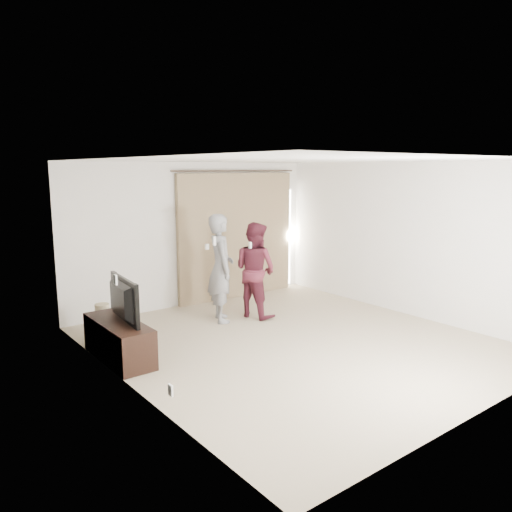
# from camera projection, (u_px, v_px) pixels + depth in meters

# --- Properties ---
(floor) EXTENTS (5.50, 5.50, 0.00)m
(floor) POSITION_uv_depth(u_px,v_px,m) (295.00, 342.00, 7.23)
(floor) COLOR tan
(floor) RESTS_ON ground
(wall_back) EXTENTS (5.00, 0.04, 2.60)m
(wall_back) POSITION_uv_depth(u_px,v_px,m) (195.00, 234.00, 9.15)
(wall_back) COLOR silver
(wall_back) RESTS_ON ground
(wall_left) EXTENTS (0.04, 5.50, 2.60)m
(wall_left) POSITION_uv_depth(u_px,v_px,m) (128.00, 277.00, 5.50)
(wall_left) COLOR silver
(wall_left) RESTS_ON ground
(ceiling) EXTENTS (5.00, 5.50, 0.01)m
(ceiling) POSITION_uv_depth(u_px,v_px,m) (297.00, 160.00, 6.78)
(ceiling) COLOR white
(ceiling) RESTS_ON wall_back
(curtain) EXTENTS (2.80, 0.11, 2.46)m
(curtain) POSITION_uv_depth(u_px,v_px,m) (238.00, 236.00, 9.66)
(curtain) COLOR tan
(curtain) RESTS_ON ground
(tv_console) EXTENTS (0.46, 1.34, 0.51)m
(tv_console) POSITION_uv_depth(u_px,v_px,m) (119.00, 340.00, 6.55)
(tv_console) COLOR black
(tv_console) RESTS_ON ground
(tv) EXTENTS (0.22, 1.01, 0.58)m
(tv) POSITION_uv_depth(u_px,v_px,m) (117.00, 300.00, 6.46)
(tv) COLOR black
(tv) RESTS_ON tv_console
(scratching_post) EXTENTS (0.38, 0.38, 0.50)m
(scratching_post) POSITION_uv_depth(u_px,v_px,m) (103.00, 323.00, 7.45)
(scratching_post) COLOR #C1B285
(scratching_post) RESTS_ON ground
(person_man) EXTENTS (0.64, 0.76, 1.77)m
(person_man) POSITION_uv_depth(u_px,v_px,m) (221.00, 268.00, 8.12)
(person_man) COLOR gray
(person_man) RESTS_ON ground
(person_woman) EXTENTS (0.77, 0.90, 1.61)m
(person_woman) POSITION_uv_depth(u_px,v_px,m) (255.00, 270.00, 8.39)
(person_woman) COLOR #561D2A
(person_woman) RESTS_ON ground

